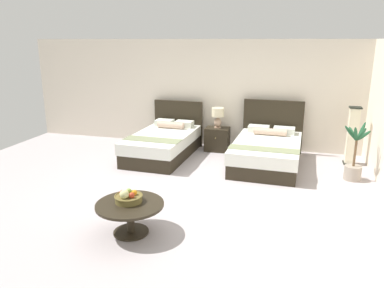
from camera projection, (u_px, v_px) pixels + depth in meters
The scene contains 10 objects.
ground_plane at pixel (191, 192), 6.39m from camera, with size 10.06×9.69×0.02m, color #B5AAAD.
wall_back at pixel (225, 94), 8.87m from camera, with size 10.06×0.12×2.55m, color silver.
bed_near_window at pixel (164, 143), 8.29m from camera, with size 1.27×2.21×1.10m.
bed_near_corner at pixel (267, 151), 7.72m from camera, with size 1.41×2.21×1.21m.
nightstand at pixel (217, 139), 8.71m from camera, with size 0.55×0.44×0.55m.
table_lamp at pixel (218, 115), 8.57m from camera, with size 0.28×0.28×0.47m.
coffee_table at pixel (130, 210), 4.94m from camera, with size 0.91×0.91×0.43m.
fruit_bowl at pixel (128, 197), 4.94m from camera, with size 0.38×0.38×0.20m.
floor_lamp_corner at pixel (352, 136), 7.68m from camera, with size 0.24×0.24×1.21m.
potted_palm at pixel (354, 164), 6.87m from camera, with size 0.50×0.50×1.09m.
Camera 1 is at (1.58, -5.71, 2.53)m, focal length 34.69 mm.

